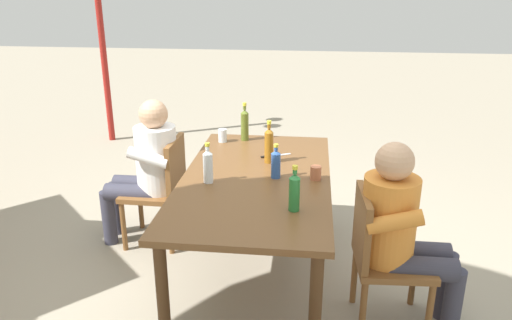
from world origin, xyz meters
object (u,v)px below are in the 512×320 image
Objects in this scene: person_in_white_shirt at (147,165)px; chair_near_left at (380,253)px; cup_glass at (223,135)px; chair_far_right at (162,185)px; person_in_plaid_shirt at (402,228)px; bottle_blue at (276,163)px; bottle_green at (294,191)px; table_knife at (274,156)px; dining_table at (256,188)px; bottle_amber at (269,145)px; bottle_clear at (208,166)px; cup_terracotta at (316,173)px; bottle_olive at (245,124)px.

chair_near_left is at bearing -116.47° from person_in_white_shirt.
person_in_white_shirt is 11.03× the size of cup_glass.
person_in_plaid_shirt is at bearing -116.31° from chair_far_right.
bottle_green is at bearing -163.53° from bottle_blue.
person_in_white_shirt is 1.00m from table_knife.
bottle_amber is at bearing -11.68° from dining_table.
bottle_clear is at bearing 139.68° from bottle_amber.
bottle_clear is 0.87× the size of bottle_amber.
dining_table is 20.40× the size of cup_terracotta.
person_in_white_shirt is at bearing 63.53° from chair_near_left.
person_in_white_shirt is (0.85, 1.70, 0.17)m from chair_near_left.
bottle_amber is at bearing 49.45° from cup_terracotta.
bottle_clear reaches higher than table_knife.
bottle_amber is at bearing 169.57° from table_knife.
bottle_green reaches higher than chair_far_right.
cup_terracotta is (-0.00, -0.40, 0.13)m from dining_table.
cup_terracotta is 1.05m from cup_glass.
bottle_clear is at bearing 173.04° from bottle_olive.
dining_table is 7.94× the size of bottle_blue.
chair_far_right is 2.76× the size of bottle_olive.
cup_glass reaches higher than cup_terracotta.
bottle_green is at bearing -127.52° from person_in_white_shirt.
person_in_plaid_shirt is 11.03× the size of cup_glass.
cup_terracotta is 0.53m from table_knife.
bottle_green reaches higher than table_knife.
bottle_olive is (1.22, 0.98, 0.42)m from chair_near_left.
table_knife is at bearing 36.76° from cup_terracotta.
cup_terracotta is (-0.42, -1.20, 0.33)m from chair_far_right.
person_in_plaid_shirt reaches higher than chair_far_right.
chair_near_left is 3.16× the size of bottle_green.
bottle_clear is 2.54× the size of cup_glass.
cup_terracotta is at bearing -143.72° from bottle_olive.
table_knife is at bearing 40.06° from chair_near_left.
bottle_clear reaches higher than chair_near_left.
bottle_blue is 0.27m from cup_terracotta.
bottle_blue is at bearing -173.42° from table_knife.
person_in_plaid_shirt is 5.00× the size of bottle_blue.
person_in_white_shirt is 3.76× the size of bottle_amber.
person_in_plaid_shirt reaches higher than dining_table.
bottle_green is 0.51m from cup_terracotta.
person_in_plaid_shirt is at bearing -87.55° from chair_near_left.
bottle_amber is (0.78, 0.22, 0.02)m from bottle_green.
dining_table is 2.15× the size of chair_near_left.
bottle_amber reaches higher than bottle_clear.
bottle_amber is (-0.13, -0.97, 0.25)m from person_in_white_shirt.
cup_terracotta reaches higher than table_knife.
person_in_plaid_shirt is at bearing -84.12° from bottle_green.
bottle_olive is at bearing -58.45° from chair_far_right.
person_in_white_shirt is at bearing 117.42° from bottle_olive.
dining_table is 0.82m from cup_glass.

